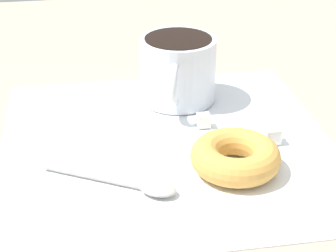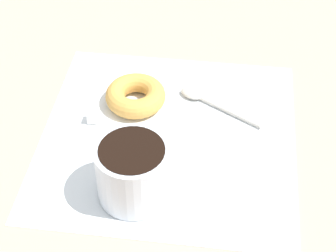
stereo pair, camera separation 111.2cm
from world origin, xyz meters
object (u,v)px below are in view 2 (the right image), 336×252
Objects in this scene: donut at (136,96)px; spoon at (203,99)px; coffee_cup at (134,170)px; sugar_cube at (94,117)px; sugar_cube_extra at (132,145)px.

donut reaches higher than spoon.
coffee_cup is 7.34× the size of sugar_cube.
donut is 5.41× the size of sugar_cube.
donut is at bearing 130.61° from sugar_cube.
sugar_cube reaches higher than sugar_cube_extra.
sugar_cube is at bearing -67.31° from spoon.
sugar_cube is 1.15× the size of sugar_cube_extra.
spoon is 14.33cm from sugar_cube_extra.
coffee_cup reaches higher than donut.
sugar_cube_extra is (-7.53, -1.65, -3.42)cm from coffee_cup.
coffee_cup is 20.46cm from spoon.
sugar_cube is (6.44, -15.41, 0.44)cm from spoon.
coffee_cup reaches higher than spoon.
sugar_cube is (-12.32, -8.17, -3.31)cm from coffee_cup.
sugar_cube is 8.09cm from sugar_cube_extra.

